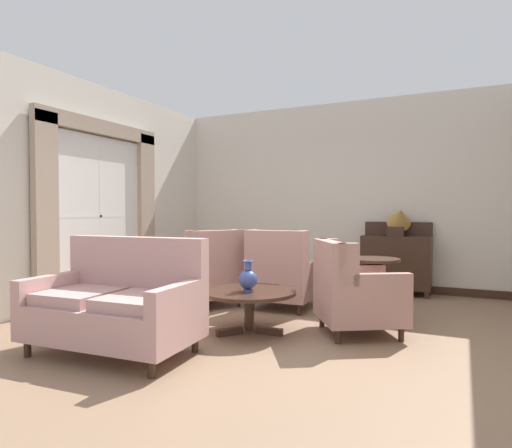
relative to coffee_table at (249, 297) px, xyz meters
name	(u,v)px	position (x,y,z in m)	size (l,w,h in m)	color
ground	(245,337)	(0.03, -0.17, -0.37)	(9.13, 9.13, 0.00)	#896B51
wall_back	(334,195)	(0.03, 3.09, 1.15)	(5.63, 0.08, 3.03)	silver
wall_left	(108,193)	(-2.70, 0.81, 1.15)	(0.08, 4.57, 3.03)	silver
baseboard_back	(333,283)	(0.03, 3.04, -0.31)	(5.47, 0.03, 0.12)	#382319
window_with_curtains	(101,205)	(-2.61, 0.57, 0.98)	(0.12, 2.16, 2.51)	silver
coffee_table	(249,297)	(0.00, 0.00, 0.00)	(0.96, 0.96, 0.44)	#382319
porcelain_vase	(248,279)	(0.01, -0.06, 0.20)	(0.19, 0.19, 0.32)	#384C93
settee	(117,305)	(-0.78, -1.07, 0.05)	(1.52, 0.90, 1.01)	tan
armchair_near_sideboard	(283,276)	(-0.11, 1.19, 0.06)	(0.80, 0.93, 1.02)	tan
armchair_back_corner	(352,293)	(0.97, 0.41, 0.06)	(1.06, 1.06, 0.95)	tan
armchair_foreground_right	(207,274)	(-1.07, 0.91, 0.06)	(1.18, 1.13, 1.01)	tan
side_table	(374,283)	(1.08, 1.00, 0.07)	(0.57, 0.57, 0.72)	#382319
sideboard	(396,261)	(1.07, 2.80, 0.13)	(0.99, 0.40, 1.09)	#382319
gramophone	(399,219)	(1.12, 2.71, 0.77)	(0.45, 0.53, 0.53)	#382319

